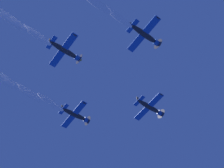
{
  "coord_description": "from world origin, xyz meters",
  "views": [
    {
      "loc": [
        41.87,
        14.25,
        2.14
      ],
      "look_at": [
        7.37,
        -0.5,
        63.54
      ],
      "focal_mm": 52.1,
      "sensor_mm": 36.0,
      "label": 1
    }
  ],
  "objects_px": {
    "airplane_lead": "(150,107)",
    "airplane_left_wingman": "(76,115)",
    "airplane_right_wingman": "(145,35)",
    "airplane_slot_tail": "(65,51)"
  },
  "relations": [
    {
      "from": "airplane_left_wingman",
      "to": "airplane_slot_tail",
      "type": "xyz_separation_m",
      "value": [
        16.02,
        5.61,
        -0.2
      ]
    },
    {
      "from": "airplane_right_wingman",
      "to": "airplane_lead",
      "type": "bearing_deg",
      "value": -163.5
    },
    {
      "from": "airplane_lead",
      "to": "airplane_slot_tail",
      "type": "height_order",
      "value": "airplane_slot_tail"
    },
    {
      "from": "airplane_lead",
      "to": "airplane_right_wingman",
      "type": "height_order",
      "value": "airplane_lead"
    },
    {
      "from": "airplane_lead",
      "to": "airplane_left_wingman",
      "type": "height_order",
      "value": "airplane_left_wingman"
    },
    {
      "from": "airplane_right_wingman",
      "to": "airplane_slot_tail",
      "type": "distance_m",
      "value": 17.0
    },
    {
      "from": "airplane_right_wingman",
      "to": "airplane_slot_tail",
      "type": "bearing_deg",
      "value": -79.79
    },
    {
      "from": "airplane_lead",
      "to": "airplane_left_wingman",
      "type": "distance_m",
      "value": 17.73
    },
    {
      "from": "airplane_left_wingman",
      "to": "airplane_slot_tail",
      "type": "bearing_deg",
      "value": 19.31
    },
    {
      "from": "airplane_left_wingman",
      "to": "airplane_right_wingman",
      "type": "bearing_deg",
      "value": 59.79
    }
  ]
}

